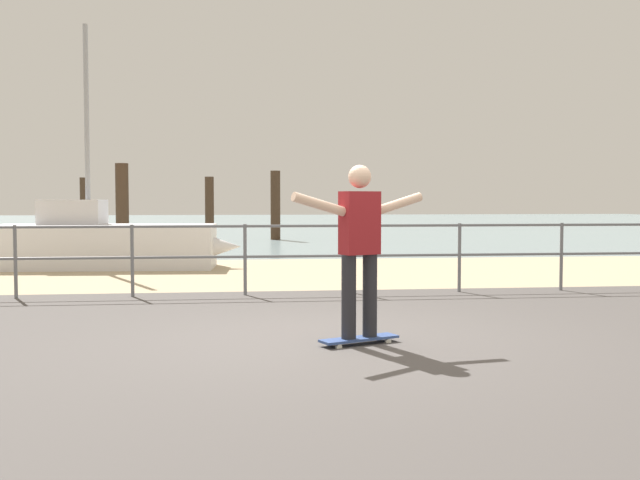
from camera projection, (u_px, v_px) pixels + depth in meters
name	position (u px, v px, depth m)	size (l,w,h in m)	color
ground_plane	(348.00, 363.00, 6.47)	(24.00, 10.00, 0.04)	#514C49
beach_strip	(283.00, 273.00, 14.40)	(24.00, 6.00, 0.04)	tan
sea_surface	(249.00, 224.00, 42.16)	(72.00, 50.00, 0.04)	#849EA3
railing_fence	(189.00, 249.00, 10.80)	(14.45, 0.05, 1.05)	slate
sailboat	(112.00, 243.00, 15.15)	(5.01, 1.67, 4.87)	silver
skateboard	(359.00, 339.00, 7.22)	(0.81, 0.50, 0.08)	#334C8C
skateboarder	(360.00, 240.00, 7.17)	(1.37, 0.65, 1.65)	#26262B
groyne_post_0	(84.00, 209.00, 26.24)	(0.28, 0.28, 2.16)	#422D1E
groyne_post_1	(122.00, 208.00, 20.08)	(0.35, 0.35, 2.36)	#422D1E
groyne_post_2	(209.00, 210.00, 24.06)	(0.28, 0.28, 2.13)	#422D1E
groyne_post_3	(275.00, 206.00, 25.86)	(0.34, 0.34, 2.38)	#422D1E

